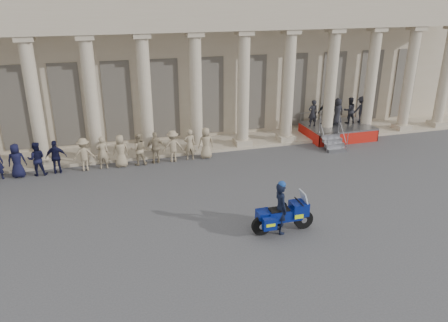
# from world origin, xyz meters

# --- Properties ---
(ground) EXTENTS (90.00, 90.00, 0.00)m
(ground) POSITION_xyz_m (0.00, 0.00, 0.00)
(ground) COLOR #3E3E40
(ground) RESTS_ON ground
(building) EXTENTS (40.00, 12.50, 9.00)m
(building) POSITION_xyz_m (-0.00, 14.74, 4.52)
(building) COLOR tan
(building) RESTS_ON ground
(officer_rank) EXTENTS (17.62, 0.62, 1.64)m
(officer_rank) POSITION_xyz_m (-7.04, 6.90, 0.82)
(officer_rank) COLOR black
(officer_rank) RESTS_ON ground
(reviewing_stand) EXTENTS (3.99, 3.74, 2.32)m
(reviewing_stand) POSITION_xyz_m (10.02, 8.08, 1.23)
(reviewing_stand) COLOR gray
(reviewing_stand) RESTS_ON ground
(motorcycle) EXTENTS (2.36, 0.96, 1.52)m
(motorcycle) POSITION_xyz_m (2.41, -1.13, 0.66)
(motorcycle) COLOR black
(motorcycle) RESTS_ON ground
(rider) EXTENTS (0.46, 0.70, 2.02)m
(rider) POSITION_xyz_m (2.28, -1.13, 0.99)
(rider) COLOR black
(rider) RESTS_ON ground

